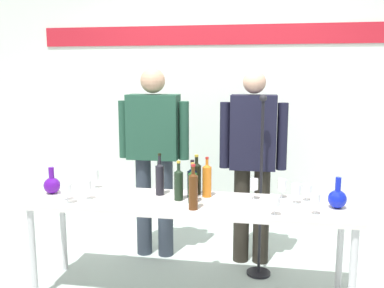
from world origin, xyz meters
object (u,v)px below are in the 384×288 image
wine_bottle_3 (160,178)px  wine_glass_left_2 (87,186)px  wine_bottle_2 (193,185)px  wine_glass_left_3 (94,175)px  decanter_blue_left (52,185)px  wine_glass_left_1 (67,189)px  wine_glass_right_1 (307,189)px  wine_bottle_0 (207,179)px  wine_bottle_5 (193,190)px  wine_bottle_6 (196,177)px  microphone_stand (260,217)px  presenter_right (253,156)px  wine_glass_left_0 (65,187)px  presenter_left (154,149)px  display_table (189,209)px  wine_glass_right_2 (254,185)px  wine_bottle_1 (179,183)px  wine_glass_right_4 (296,190)px  wine_glass_right_0 (275,201)px  wine_glass_right_5 (282,185)px  wine_bottle_4 (192,182)px  decanter_blue_right (337,198)px  wine_glass_right_3 (315,200)px

wine_bottle_3 → wine_glass_left_2: (-0.51, -0.21, -0.03)m
wine_bottle_2 → wine_glass_left_3: size_ratio=1.94×
decanter_blue_left → wine_glass_left_1: 0.33m
decanter_blue_left → wine_glass_right_1: bearing=3.9°
wine_bottle_0 → wine_bottle_5: wine_bottle_5 is taller
decanter_blue_left → wine_bottle_6: (1.12, 0.19, 0.06)m
wine_bottle_0 → microphone_stand: size_ratio=0.20×
presenter_right → wine_glass_left_0: size_ratio=11.66×
presenter_left → wine_glass_left_1: size_ratio=11.45×
display_table → wine_glass_right_2: 0.52m
presenter_right → wine_bottle_3: bearing=-141.1°
wine_bottle_6 → wine_glass_left_3: size_ratio=2.01×
wine_bottle_5 → wine_glass_left_3: 0.98m
presenter_right → wine_bottle_1: presenter_right is taller
wine_bottle_5 → wine_glass_right_4: size_ratio=2.16×
presenter_left → wine_glass_left_0: 0.96m
wine_bottle_2 → presenter_left: bearing=123.7°
wine_glass_right_0 → wine_glass_right_1: (0.24, 0.37, -0.01)m
presenter_left → wine_glass_left_0: bearing=-119.3°
wine_bottle_0 → wine_glass_right_4: (0.66, -0.07, -0.03)m
wine_bottle_0 → wine_glass_right_5: wine_bottle_0 is taller
wine_bottle_5 → wine_bottle_4: bearing=101.1°
wine_glass_left_3 → wine_glass_right_1: bearing=-2.4°
wine_bottle_4 → wine_bottle_3: bearing=175.5°
decanter_blue_right → wine_glass_right_2: 0.59m
wine_bottle_4 → wine_glass_left_3: size_ratio=1.87×
display_table → wine_glass_left_1: size_ratio=15.88×
decanter_blue_left → wine_bottle_5: bearing=-9.8°
wine_glass_right_1 → wine_glass_right_4: size_ratio=0.86×
wine_glass_left_2 → wine_glass_right_2: wine_glass_right_2 is taller
wine_bottle_5 → wine_glass_right_5: 0.72m
wine_bottle_2 → wine_glass_right_2: bearing=19.7°
wine_glass_right_2 → wine_glass_right_5: bearing=19.9°
wine_glass_right_0 → wine_glass_right_5: wine_glass_right_5 is taller
wine_glass_left_3 → wine_glass_left_2: bearing=-77.6°
wine_bottle_3 → wine_bottle_6: wine_bottle_3 is taller
display_table → presenter_left: presenter_left is taller
display_table → presenter_right: size_ratio=1.40×
wine_bottle_5 → presenter_right: bearing=66.5°
wine_bottle_5 → wine_glass_left_2: wine_bottle_5 is taller
wine_glass_left_3 → wine_glass_right_0: wine_glass_left_3 is taller
wine_bottle_6 → wine_glass_left_0: wine_bottle_6 is taller
wine_glass_right_4 → microphone_stand: 0.56m
wine_glass_right_2 → wine_glass_right_4: bearing=-11.1°
presenter_right → wine_bottle_6: size_ratio=5.47×
wine_bottle_4 → wine_glass_right_1: 0.85m
wine_bottle_2 → wine_glass_left_3: (-0.86, 0.26, -0.02)m
wine_glass_left_2 → wine_glass_right_0: wine_glass_left_2 is taller
decanter_blue_left → wine_bottle_6: bearing=9.6°
wine_glass_right_4 → wine_glass_right_3: bearing=-64.4°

